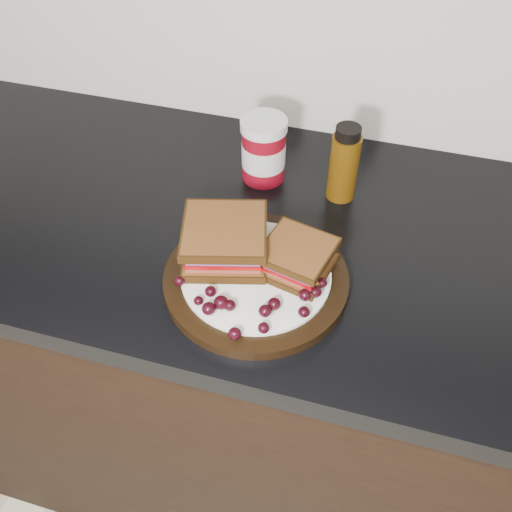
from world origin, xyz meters
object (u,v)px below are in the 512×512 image
(plate, at_px, (256,279))
(condiment_jar, at_px, (264,150))
(oil_bottle, at_px, (344,163))
(sandwich_left, at_px, (225,240))

(plate, bearing_deg, condiment_jar, 103.01)
(plate, distance_m, oil_bottle, 0.26)
(plate, xyz_separation_m, condiment_jar, (-0.06, 0.25, 0.05))
(sandwich_left, bearing_deg, condiment_jar, 75.74)
(plate, bearing_deg, oil_bottle, 70.35)
(plate, relative_size, condiment_jar, 2.33)
(condiment_jar, relative_size, oil_bottle, 0.86)
(plate, xyz_separation_m, oil_bottle, (0.09, 0.24, 0.06))
(sandwich_left, height_order, condiment_jar, condiment_jar)
(condiment_jar, distance_m, oil_bottle, 0.15)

